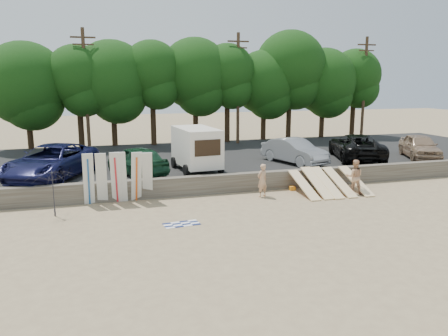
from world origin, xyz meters
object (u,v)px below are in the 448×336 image
(car_1, at_px, (137,160))
(car_2, at_px, (294,151))
(box_trailer, at_px, (196,147))
(car_3, at_px, (356,146))
(beach_umbrella, at_px, (54,193))
(cooler, at_px, (320,187))
(beachgoer_a, at_px, (262,180))
(beachgoer_b, at_px, (354,177))
(car_0, at_px, (52,162))
(car_4, at_px, (420,146))

(car_1, bearing_deg, car_2, 162.36)
(box_trailer, bearing_deg, car_3, -1.26)
(car_2, height_order, beach_umbrella, car_2)
(car_1, relative_size, car_2, 1.00)
(box_trailer, height_order, cooler, box_trailer)
(car_3, height_order, beachgoer_a, car_3)
(car_2, bearing_deg, car_1, 164.93)
(car_2, distance_m, beachgoer_b, 5.62)
(beachgoer_a, xyz_separation_m, beachgoer_b, (4.88, -0.83, 0.06))
(car_2, bearing_deg, car_0, 162.87)
(car_4, bearing_deg, box_trailer, -157.01)
(car_0, xyz_separation_m, cooler, (13.99, -3.97, -1.45))
(car_4, relative_size, beachgoer_a, 2.74)
(car_0, distance_m, car_2, 14.45)
(car_0, height_order, beachgoer_a, car_0)
(cooler, bearing_deg, car_0, 147.14)
(car_0, height_order, car_2, car_0)
(car_0, height_order, cooler, car_0)
(beachgoer_a, bearing_deg, car_1, -56.50)
(car_4, bearing_deg, beachgoer_a, -139.23)
(box_trailer, bearing_deg, beach_umbrella, -153.26)
(car_4, xyz_separation_m, cooler, (-9.47, -3.54, -1.34))
(car_1, height_order, cooler, car_1)
(car_0, distance_m, beach_umbrella, 4.92)
(beachgoer_a, distance_m, beach_umbrella, 9.98)
(box_trailer, relative_size, car_3, 0.68)
(beachgoer_b, height_order, cooler, beachgoer_b)
(car_0, height_order, beachgoer_b, car_0)
(car_0, relative_size, beachgoer_a, 3.78)
(cooler, relative_size, beach_umbrella, 0.16)
(beachgoer_a, xyz_separation_m, cooler, (3.57, 0.43, -0.70))
(cooler, height_order, beach_umbrella, beach_umbrella)
(car_4, bearing_deg, cooler, -135.68)
(car_2, bearing_deg, car_3, -14.99)
(beachgoer_a, bearing_deg, car_2, -152.22)
(beach_umbrella, bearing_deg, car_1, 48.71)
(car_2, xyz_separation_m, car_4, (9.01, -0.73, 0.02))
(car_0, xyz_separation_m, beach_umbrella, (0.46, -4.86, -0.55))
(car_3, distance_m, beachgoer_b, 6.98)
(beachgoer_a, height_order, beachgoer_b, beachgoer_b)
(car_3, bearing_deg, car_2, 22.18)
(car_1, distance_m, beachgoer_b, 11.91)
(car_2, bearing_deg, box_trailer, 166.06)
(car_0, relative_size, beach_umbrella, 2.78)
(car_3, relative_size, beachgoer_b, 3.28)
(car_1, relative_size, cooler, 12.47)
(box_trailer, xyz_separation_m, car_4, (15.52, -0.23, -0.60))
(car_1, xyz_separation_m, car_3, (14.64, 0.84, 0.03))
(car_2, height_order, car_4, car_4)
(car_3, height_order, cooler, car_3)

